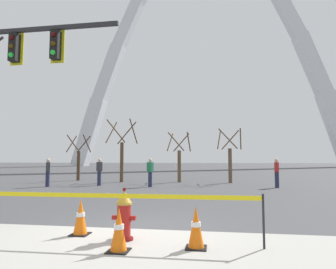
{
  "coord_description": "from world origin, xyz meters",
  "views": [
    {
      "loc": [
        1.79,
        -6.38,
        1.54
      ],
      "look_at": [
        0.02,
        5.0,
        2.5
      ],
      "focal_mm": 31.82,
      "sensor_mm": 36.0,
      "label": 1
    }
  ],
  "objects": [
    {
      "name": "tree_left_mid",
      "position": [
        -4.46,
        13.24,
        1.88
      ],
      "size": [
        1.95,
        1.96,
        4.23
      ],
      "color": "brown",
      "rests_on": "ground"
    },
    {
      "name": "ground_plane",
      "position": [
        0.0,
        0.0,
        0.0
      ],
      "size": [
        240.0,
        240.0,
        0.0
      ],
      "primitive_type": "plane",
      "color": "#474749"
    },
    {
      "name": "tree_center_left",
      "position": [
        -0.57,
        13.77,
        1.49
      ],
      "size": [
        1.57,
        1.58,
        3.36
      ],
      "color": "brown",
      "rests_on": "ground"
    },
    {
      "name": "tree_center_right",
      "position": [
        2.8,
        13.62,
        1.57
      ],
      "size": [
        1.65,
        1.66,
        3.54
      ],
      "color": "brown",
      "rests_on": "ground"
    },
    {
      "name": "monument_arch",
      "position": [
        0.0,
        58.54,
        23.75
      ],
      "size": [
        61.05,
        3.17,
        54.24
      ],
      "color": "silver",
      "rests_on": "ground"
    },
    {
      "name": "pedestrian_near_trees",
      "position": [
        -4.95,
        10.48,
        0.82
      ],
      "size": [
        0.39,
        0.36,
        1.59
      ],
      "color": "#232847",
      "rests_on": "ground"
    },
    {
      "name": "pedestrian_walking_left",
      "position": [
        -7.5,
        9.24,
        0.82
      ],
      "size": [
        0.36,
        0.39,
        1.59
      ],
      "color": "#232847",
      "rests_on": "ground"
    },
    {
      "name": "pedestrian_walking_right",
      "position": [
        -1.77,
        10.0,
        0.82
      ],
      "size": [
        0.39,
        0.33,
        1.59
      ],
      "color": "#232847",
      "rests_on": "ground"
    },
    {
      "name": "caution_tape_barrier",
      "position": [
        -0.19,
        -0.99,
        0.66
      ],
      "size": [
        5.65,
        0.13,
        0.94
      ],
      "color": "#232326",
      "rests_on": "ground"
    },
    {
      "name": "tree_far_left",
      "position": [
        -8.07,
        14.26,
        1.47
      ],
      "size": [
        1.55,
        1.56,
        3.32
      ],
      "color": "#473323",
      "rests_on": "ground"
    },
    {
      "name": "traffic_cone_curb_edge",
      "position": [
        -0.93,
        -0.54,
        0.36
      ],
      "size": [
        0.36,
        0.36,
        0.73
      ],
      "color": "black",
      "rests_on": "ground"
    },
    {
      "name": "pedestrian_standing_center",
      "position": [
        5.13,
        10.63,
        0.82
      ],
      "size": [
        0.22,
        0.35,
        1.59
      ],
      "color": "#232847",
      "rests_on": "ground"
    },
    {
      "name": "traffic_cone_mid_sidewalk",
      "position": [
        0.19,
        -1.47,
        0.36
      ],
      "size": [
        0.36,
        0.36,
        0.73
      ],
      "color": "black",
      "rests_on": "ground"
    },
    {
      "name": "fire_hydrant",
      "position": [
        0.07,
        -0.76,
        0.47
      ],
      "size": [
        0.46,
        0.48,
        0.99
      ],
      "color": "#5E0F0D",
      "rests_on": "ground"
    },
    {
      "name": "traffic_cone_by_hydrant",
      "position": [
        1.46,
        -1.09,
        0.36
      ],
      "size": [
        0.36,
        0.36,
        0.73
      ],
      "color": "black",
      "rests_on": "ground"
    }
  ]
}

